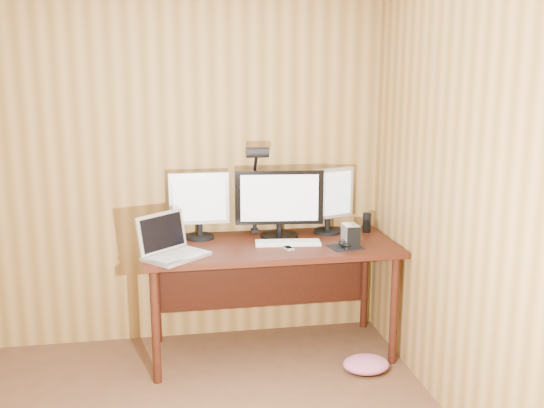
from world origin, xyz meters
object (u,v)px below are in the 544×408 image
object	(u,v)px
monitor_right	(328,199)
mouse	(345,243)
hard_drive	(351,236)
desk	(269,258)
monitor_center	(279,203)
desk_lamp	(256,177)
phone	(288,248)
laptop	(170,246)
speaker	(367,223)
keyboard	(288,243)
monitor_left	(199,204)

from	to	relation	value
monitor_right	mouse	bearing A→B (deg)	-106.83
hard_drive	desk	bearing A→B (deg)	153.06
hard_drive	monitor_center	bearing A→B (deg)	142.75
desk_lamp	phone	bearing A→B (deg)	-70.06
desk	hard_drive	world-z (taller)	hard_drive
laptop	phone	bearing A→B (deg)	-39.02
monitor_center	desk	bearing A→B (deg)	-136.87
monitor_right	mouse	distance (m)	0.42
desk	phone	xyz separation A→B (m)	(0.09, -0.22, 0.13)
speaker	monitor_right	bearing A→B (deg)	174.50
keyboard	phone	size ratio (longest dim) A/B	4.10
keyboard	speaker	xyz separation A→B (m)	(0.59, 0.21, 0.06)
desk	keyboard	world-z (taller)	keyboard
desk	desk_lamp	distance (m)	0.55
desk	mouse	bearing A→B (deg)	-28.29
laptop	speaker	size ratio (longest dim) A/B	3.36
mouse	hard_drive	distance (m)	0.06
keyboard	monitor_left	bearing A→B (deg)	163.16
keyboard	mouse	xyz separation A→B (m)	(0.34, -0.13, 0.01)
monitor_left	desk_lamp	size ratio (longest dim) A/B	0.68
laptop	monitor_left	bearing A→B (deg)	20.68
monitor_left	desk_lamp	bearing A→B (deg)	4.40
desk	desk_lamp	size ratio (longest dim) A/B	2.49
monitor_right	laptop	world-z (taller)	monitor_right
mouse	phone	size ratio (longest dim) A/B	1.17
monitor_right	desk_lamp	world-z (taller)	desk_lamp
laptop	speaker	xyz separation A→B (m)	(1.34, 0.34, 0.00)
keyboard	hard_drive	xyz separation A→B (m)	(0.38, -0.12, 0.06)
monitor_left	hard_drive	world-z (taller)	monitor_left
keyboard	mouse	distance (m)	0.37
speaker	hard_drive	bearing A→B (deg)	-123.29
phone	desk_lamp	xyz separation A→B (m)	(-0.14, 0.37, 0.39)
desk	speaker	bearing A→B (deg)	8.05
monitor_left	keyboard	xyz separation A→B (m)	(0.55, -0.23, -0.23)
speaker	desk_lamp	world-z (taller)	desk_lamp
desk	speaker	size ratio (longest dim) A/B	12.04
phone	desk_lamp	size ratio (longest dim) A/B	0.16
monitor_left	hard_drive	distance (m)	1.00
laptop	keyboard	xyz separation A→B (m)	(0.74, 0.14, -0.05)
desk	laptop	world-z (taller)	laptop
monitor_right	hard_drive	distance (m)	0.40
keyboard	speaker	world-z (taller)	speaker
hard_drive	speaker	size ratio (longest dim) A/B	1.07
keyboard	phone	xyz separation A→B (m)	(-0.02, -0.11, -0.00)
monitor_right	mouse	xyz separation A→B (m)	(0.02, -0.37, -0.21)
monitor_center	hard_drive	size ratio (longest dim) A/B	4.08
monitor_right	laptop	bearing A→B (deg)	179.47
monitor_right	mouse	size ratio (longest dim) A/B	3.64
desk	monitor_left	xyz separation A→B (m)	(-0.44, 0.13, 0.36)
desk	monitor_center	distance (m)	0.37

